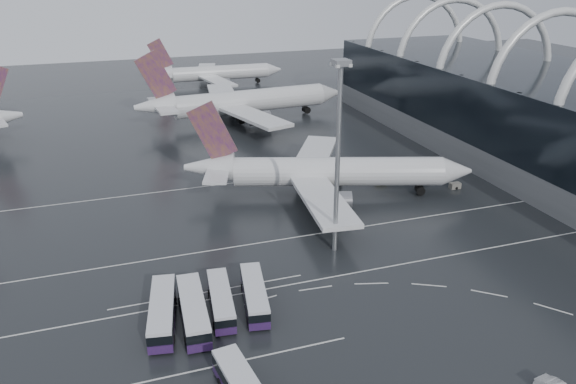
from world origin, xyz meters
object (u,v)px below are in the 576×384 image
object	(u,v)px
gse_cart_belly_c	(329,202)
gse_cart_belly_e	(381,179)
airliner_main	(323,172)
bus_row_near_d	(255,294)
gse_cart_belly_d	(455,186)
airliner_gate_c	(214,73)
floodlight_mast	(339,136)
airliner_gate_b	(240,102)
bus_row_near_c	(221,300)
bus_row_near_a	(162,311)
bus_row_near_b	(193,310)

from	to	relation	value
gse_cart_belly_c	gse_cart_belly_e	distance (m)	17.10
airliner_main	bus_row_near_d	size ratio (longest dim) A/B	4.35
airliner_main	gse_cart_belly_d	world-z (taller)	airliner_main
airliner_gate_c	floodlight_mast	xyz separation A→B (m)	(-8.01, -133.19, 14.85)
airliner_gate_b	gse_cart_belly_d	distance (m)	71.71
airliner_gate_b	gse_cart_belly_e	xyz separation A→B (m)	(16.19, -57.27, -4.84)
floodlight_mast	gse_cart_belly_d	distance (m)	42.29
bus_row_near_c	bus_row_near_a	bearing A→B (deg)	99.98
gse_cart_belly_e	airliner_main	bearing A→B (deg)	-170.12
bus_row_near_c	floodlight_mast	world-z (taller)	floodlight_mast
airliner_main	airliner_gate_c	xyz separation A→B (m)	(1.09, 111.12, -0.34)
airliner_gate_c	bus_row_near_c	xyz separation A→B (m)	(-29.29, -144.00, -2.86)
airliner_main	gse_cart_belly_e	size ratio (longest dim) A/B	24.57
bus_row_near_b	gse_cart_belly_e	size ratio (longest dim) A/B	6.08
airliner_gate_b	gse_cart_belly_e	world-z (taller)	airliner_gate_b
gse_cart_belly_d	floodlight_mast	bearing A→B (deg)	-154.29
airliner_main	bus_row_near_c	world-z (taller)	airliner_main
bus_row_near_c	floodlight_mast	xyz separation A→B (m)	(21.27, 10.81, 17.71)
airliner_main	gse_cart_belly_c	size ratio (longest dim) A/B	22.26
bus_row_near_d	bus_row_near_a	bearing A→B (deg)	100.36
airliner_gate_c	bus_row_near_c	distance (m)	146.97
gse_cart_belly_d	bus_row_near_d	bearing A→B (deg)	-151.56
airliner_gate_b	gse_cart_belly_e	bearing A→B (deg)	-78.47
bus_row_near_d	gse_cart_belly_c	world-z (taller)	bus_row_near_d
bus_row_near_a	airliner_gate_c	bearing A→B (deg)	-4.75
bus_row_near_d	gse_cart_belly_e	bearing A→B (deg)	-37.36
airliner_gate_c	airliner_main	bearing A→B (deg)	-88.70
bus_row_near_a	gse_cart_belly_e	size ratio (longest dim) A/B	6.08
bus_row_near_a	floodlight_mast	size ratio (longest dim) A/B	0.45
airliner_gate_c	gse_cart_belly_d	xyz separation A→B (m)	(26.14, -116.75, -3.90)
floodlight_mast	airliner_gate_b	bearing A→B (deg)	86.40
airliner_gate_c	gse_cart_belly_e	xyz separation A→B (m)	(13.33, -108.61, -3.89)
airliner_gate_b	gse_cart_belly_c	xyz separation A→B (m)	(0.93, -64.99, -4.77)
airliner_main	airliner_gate_b	xyz separation A→B (m)	(-1.76, 59.78, 0.61)
gse_cart_belly_d	bus_row_near_b	bearing A→B (deg)	-154.18
bus_row_near_c	gse_cart_belly_d	world-z (taller)	bus_row_near_c
bus_row_near_b	bus_row_near_d	size ratio (longest dim) A/B	1.08
bus_row_near_d	gse_cart_belly_d	xyz separation A→B (m)	(50.80, 27.51, -1.09)
bus_row_near_b	bus_row_near_a	bearing A→B (deg)	78.67
bus_row_near_a	floodlight_mast	bearing A→B (deg)	-59.18
airliner_gate_b	bus_row_near_b	world-z (taller)	airliner_gate_b
airliner_gate_b	bus_row_near_a	world-z (taller)	airliner_gate_b
airliner_gate_b	bus_row_near_c	bearing A→B (deg)	-110.17
bus_row_near_a	bus_row_near_c	size ratio (longest dim) A/B	1.11
airliner_gate_b	bus_row_near_d	size ratio (longest dim) A/B	4.89
floodlight_mast	gse_cart_belly_d	size ratio (longest dim) A/B	13.84
airliner_gate_c	gse_cart_belly_c	bearing A→B (deg)	-89.08
airliner_gate_c	bus_row_near_b	world-z (taller)	airliner_gate_c
floodlight_mast	gse_cart_belly_d	world-z (taller)	floodlight_mast
bus_row_near_b	gse_cart_belly_e	world-z (taller)	bus_row_near_b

